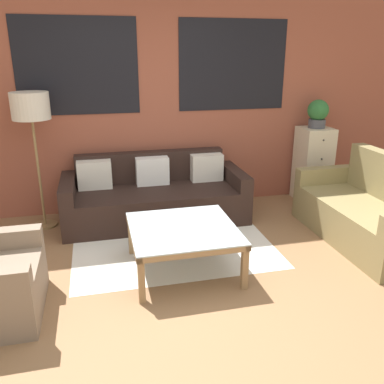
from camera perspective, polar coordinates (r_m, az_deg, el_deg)
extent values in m
plane|color=#8E6642|center=(3.43, 2.67, -15.83)|extent=(16.00, 16.00, 0.00)
cube|color=brown|center=(5.23, -4.67, 12.85)|extent=(8.40, 0.08, 2.80)
cube|color=black|center=(5.09, -15.78, 16.58)|extent=(1.40, 0.01, 1.10)
cube|color=black|center=(5.39, 5.80, 17.26)|extent=(1.40, 0.01, 1.10)
cube|color=silver|center=(4.44, -2.82, -7.14)|extent=(2.08, 1.63, 0.00)
cube|color=black|center=(4.89, -4.98, -2.12)|extent=(1.85, 0.72, 0.40)
cube|color=black|center=(5.24, -5.77, 1.52)|extent=(1.85, 0.16, 0.78)
cube|color=black|center=(4.90, -16.85, -1.71)|extent=(0.16, 0.88, 0.58)
cube|color=black|center=(5.16, 5.96, 0.07)|extent=(0.16, 0.88, 0.58)
cube|color=silver|center=(4.99, -13.52, 2.35)|extent=(0.40, 0.16, 0.34)
cube|color=white|center=(5.04, -5.58, 2.94)|extent=(0.40, 0.16, 0.34)
cube|color=silver|center=(5.17, 2.09, 3.45)|extent=(0.40, 0.16, 0.34)
cube|color=olive|center=(4.75, 22.07, -4.06)|extent=(0.64, 1.42, 0.42)
cube|color=olive|center=(5.36, 18.22, 0.13)|extent=(0.80, 0.14, 0.62)
cube|color=silver|center=(3.75, -1.27, -5.05)|extent=(0.96, 0.96, 0.01)
cube|color=#99754C|center=(3.36, 0.41, -8.63)|extent=(0.96, 0.05, 0.05)
cube|color=#99754C|center=(4.17, -2.60, -2.94)|extent=(0.96, 0.05, 0.05)
cube|color=#99754C|center=(3.70, -8.24, -6.11)|extent=(0.05, 0.96, 0.05)
cube|color=#99754C|center=(3.87, 5.39, -4.80)|extent=(0.05, 0.96, 0.05)
cube|color=#99754C|center=(3.40, -7.12, -12.09)|extent=(0.05, 0.05, 0.42)
cube|color=#99754C|center=(3.58, 7.40, -10.36)|extent=(0.06, 0.05, 0.42)
cube|color=#99754C|center=(4.18, -8.56, -5.88)|extent=(0.05, 0.06, 0.42)
cube|color=#99754C|center=(4.33, 3.27, -4.78)|extent=(0.06, 0.06, 0.42)
cylinder|color=olive|center=(5.17, -19.87, -4.31)|extent=(0.28, 0.28, 0.02)
cylinder|color=olive|center=(4.97, -20.68, 2.40)|extent=(0.03, 0.03, 1.24)
cylinder|color=beige|center=(4.82, -21.75, 11.18)|extent=(0.41, 0.41, 0.29)
cube|color=beige|center=(5.82, 16.58, 3.75)|extent=(0.41, 0.41, 1.00)
sphere|color=#38332D|center=(5.56, 18.00, 6.92)|extent=(0.02, 0.02, 0.02)
sphere|color=#38332D|center=(5.62, 17.74, 4.42)|extent=(0.02, 0.02, 0.02)
sphere|color=#38332D|center=(5.68, 17.49, 1.97)|extent=(0.02, 0.02, 0.02)
sphere|color=#38332D|center=(5.76, 17.24, -0.42)|extent=(0.02, 0.02, 0.02)
cylinder|color=#47474C|center=(5.71, 17.11, 9.18)|extent=(0.22, 0.22, 0.12)
sphere|color=#2D6B33|center=(5.68, 17.28, 10.91)|extent=(0.28, 0.28, 0.28)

